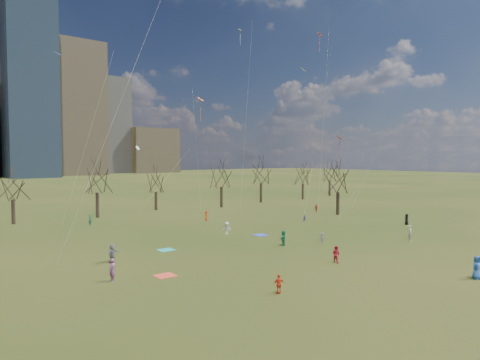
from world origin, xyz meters
TOP-DOWN VIEW (x-y plane):
  - ground at (0.00, 0.00)m, footprint 500.00×500.00m
  - bare_tree_row at (-0.09, 37.22)m, footprint 113.04×29.80m
  - blanket_teal at (-10.18, 11.67)m, footprint 1.60×1.50m
  - blanket_navy at (3.23, 11.90)m, footprint 1.60×1.50m
  - blanket_crimson at (-15.03, 3.04)m, footprint 1.60×1.50m
  - person_0 at (3.86, -13.36)m, footprint 1.06×0.83m
  - person_1 at (14.33, -1.72)m, footprint 0.79×0.76m
  - person_2 at (-0.66, -2.96)m, footprint 0.65×0.81m
  - person_3 at (5.17, 3.63)m, footprint 0.89×0.90m
  - person_4 at (-11.00, -6.17)m, footprint 0.90×0.59m
  - person_5 at (0.95, 5.54)m, footprint 1.62×1.22m
  - person_6 at (25.07, 4.90)m, footprint 0.90×0.89m
  - person_7 at (-19.07, 4.17)m, footprint 0.47×0.68m
  - person_8 at (15.81, 16.13)m, footprint 0.59×0.59m
  - person_9 at (0.35, 15.10)m, footprint 1.12×1.12m
  - person_10 at (26.13, 22.87)m, footprint 0.81×0.35m
  - person_11 at (-16.67, 10.05)m, footprint 1.61×1.35m
  - person_12 at (4.90, 26.39)m, footprint 0.74×0.87m
  - person_13 at (-10.66, 33.00)m, footprint 0.44×0.60m
  - kites_airborne at (2.22, 16.02)m, footprint 62.16×31.96m

SIDE VIEW (x-z plane):
  - ground at x=0.00m, z-range 0.00..0.00m
  - blanket_teal at x=-10.18m, z-range 0.00..0.03m
  - blanket_navy at x=3.23m, z-range 0.00..0.03m
  - blanket_crimson at x=-15.03m, z-range 0.00..0.03m
  - person_8 at x=15.81m, z-range 0.00..0.96m
  - person_3 at x=5.17m, z-range 0.00..1.24m
  - person_10 at x=26.13m, z-range 0.00..1.38m
  - person_4 at x=-11.00m, z-range 0.00..1.42m
  - person_12 at x=4.90m, z-range 0.00..1.50m
  - person_13 at x=-10.66m, z-range 0.00..1.51m
  - person_9 at x=0.35m, z-range 0.00..1.56m
  - person_6 at x=25.07m, z-range 0.00..1.58m
  - person_2 at x=-0.66m, z-range 0.00..1.59m
  - person_5 at x=0.95m, z-range 0.00..1.70m
  - person_11 at x=-16.67m, z-range 0.00..1.74m
  - person_7 at x=-19.07m, z-range 0.00..1.80m
  - person_1 at x=14.33m, z-range 0.00..1.83m
  - person_0 at x=3.86m, z-range 0.00..1.90m
  - bare_tree_row at x=-0.09m, z-range 1.37..10.87m
  - kites_airborne at x=2.22m, z-range -0.45..27.79m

